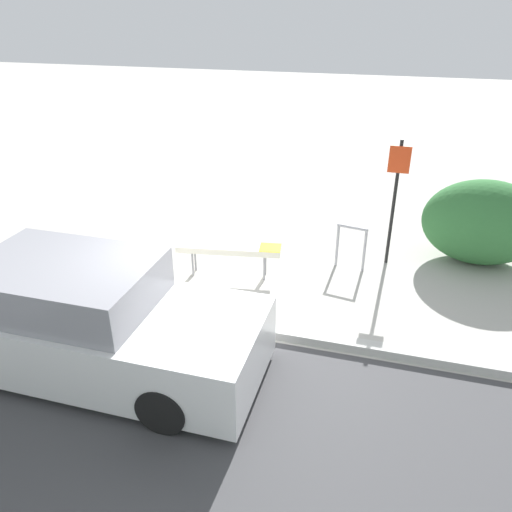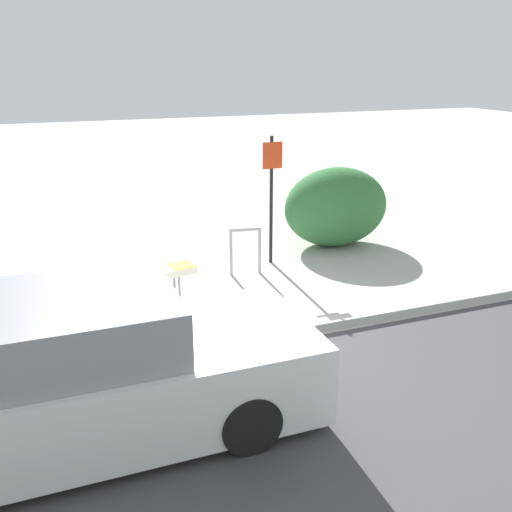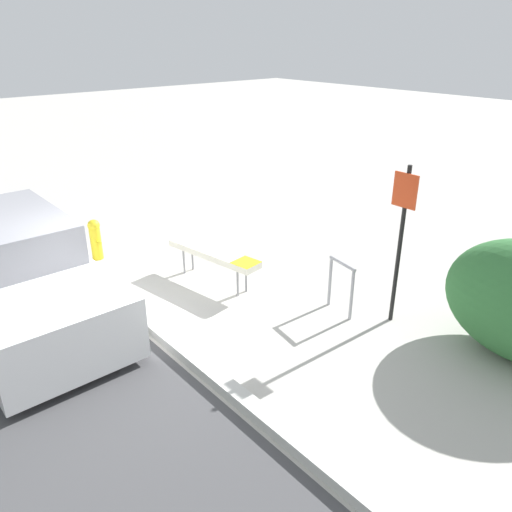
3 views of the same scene
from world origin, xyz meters
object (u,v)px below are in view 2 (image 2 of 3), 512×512
object	(u,v)px
bench	(136,278)
parked_car_near	(76,377)
sign_post	(272,188)
bike_rack	(245,246)

from	to	relation	value
bench	parked_car_near	world-z (taller)	parked_car_near
sign_post	parked_car_near	xyz separation A→B (m)	(-3.69, -4.06, -0.71)
sign_post	parked_car_near	size ratio (longest dim) A/B	0.50
bench	sign_post	bearing A→B (deg)	16.28
bench	parked_car_near	bearing A→B (deg)	-119.45
sign_post	bike_rack	bearing A→B (deg)	-148.29
bike_rack	parked_car_near	world-z (taller)	parked_car_near
bike_rack	sign_post	world-z (taller)	sign_post
bike_rack	parked_car_near	xyz separation A→B (m)	(-3.05, -3.67, 0.17)
bench	sign_post	size ratio (longest dim) A/B	0.80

